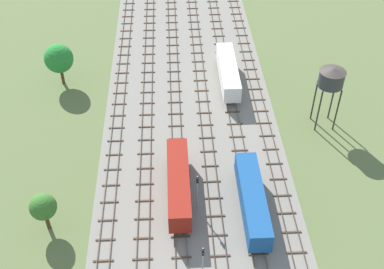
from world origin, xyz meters
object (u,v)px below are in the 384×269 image
at_px(freight_boxcar_centre_right_nearest, 252,199).
at_px(water_tower, 332,78).
at_px(signal_post_nearest, 197,189).
at_px(signal_post_near, 203,260).
at_px(freight_boxcar_centre_right_mid, 228,72).
at_px(freight_boxcar_centre_left_near, 179,183).

relative_size(freight_boxcar_centre_right_nearest, water_tower, 1.38).
distance_m(signal_post_nearest, signal_post_near, 10.09).
distance_m(water_tower, signal_post_near, 33.46).
bearing_deg(freight_boxcar_centre_right_mid, signal_post_near, -100.28).
relative_size(freight_boxcar_centre_left_near, freight_boxcar_centre_right_mid, 1.00).
xyz_separation_m(freight_boxcar_centre_left_near, signal_post_near, (2.27, -12.42, 0.95)).
bearing_deg(freight_boxcar_centre_right_nearest, freight_boxcar_centre_right_mid, 90.00).
bearing_deg(freight_boxcar_centre_right_mid, water_tower, -40.63).
distance_m(freight_boxcar_centre_right_nearest, freight_boxcar_centre_left_near, 9.66).
xyz_separation_m(signal_post_nearest, signal_post_near, (0.00, -10.09, -0.31)).
height_order(freight_boxcar_centre_right_nearest, water_tower, water_tower).
xyz_separation_m(freight_boxcar_centre_right_mid, signal_post_near, (-6.83, -37.65, 0.95)).
bearing_deg(water_tower, freight_boxcar_centre_right_mid, 139.37).
height_order(freight_boxcar_centre_right_mid, signal_post_nearest, signal_post_nearest).
relative_size(freight_boxcar_centre_left_near, water_tower, 1.38).
bearing_deg(freight_boxcar_centre_right_mid, freight_boxcar_centre_left_near, -109.83).
bearing_deg(signal_post_near, freight_boxcar_centre_left_near, 100.35).
bearing_deg(signal_post_near, freight_boxcar_centre_right_nearest, 53.29).
bearing_deg(signal_post_nearest, freight_boxcar_centre_left_near, 134.22).
distance_m(freight_boxcar_centre_right_nearest, signal_post_near, 11.46).
relative_size(water_tower, signal_post_near, 1.90).
bearing_deg(freight_boxcar_centre_left_near, freight_boxcar_centre_right_mid, 70.17).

